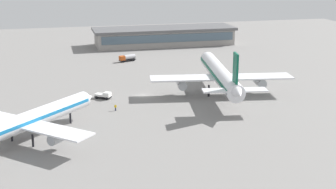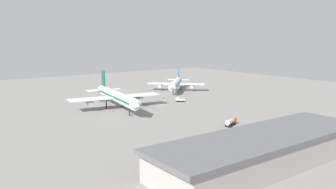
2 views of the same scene
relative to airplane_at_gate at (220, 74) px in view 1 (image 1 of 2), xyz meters
The scene contains 7 objects.
ground 22.61m from the airplane_at_gate, ahead, with size 288.00×288.00×0.00m, color gray.
terminal_building 80.84m from the airplane_at_gate, 92.14° to the right, with size 62.21×18.44×7.61m.
airplane_at_gate is the anchor object (origin of this frame).
airplane_taxiing 57.42m from the airplane_at_gate, 25.81° to the left, with size 32.36×32.90×12.64m.
pushback_tractor 33.28m from the airplane_at_gate, ahead, with size 4.70×4.07×1.90m.
fuel_truck 53.08m from the airplane_at_gate, 69.42° to the right, with size 6.55×4.14×2.50m.
ground_crew_worker 32.83m from the airplane_at_gate, 15.89° to the left, with size 0.57×0.44×1.67m.
Camera 1 is at (24.70, 128.01, 37.78)m, focal length 51.50 mm.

